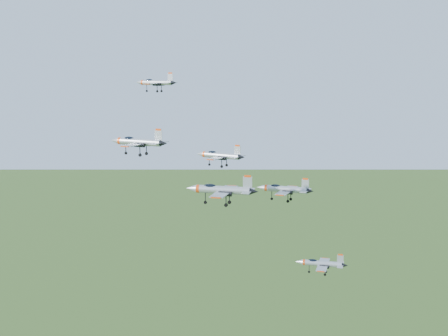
% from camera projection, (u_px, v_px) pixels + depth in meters
% --- Properties ---
extents(jet_lead, '(10.93, 9.03, 2.92)m').
position_uv_depth(jet_lead, '(155.00, 82.00, 144.75)').
color(jet_lead, '#A5ABB1').
extents(jet_left_high, '(11.53, 9.48, 3.09)m').
position_uv_depth(jet_left_high, '(220.00, 155.00, 129.49)').
color(jet_left_high, '#A5ABB1').
extents(jet_right_high, '(12.02, 9.92, 3.22)m').
position_uv_depth(jet_right_high, '(138.00, 142.00, 112.62)').
color(jet_right_high, '#A5ABB1').
extents(jet_left_low, '(11.93, 9.92, 3.19)m').
position_uv_depth(jet_left_low, '(284.00, 189.00, 125.38)').
color(jet_left_low, '#A5ABB1').
extents(jet_right_low, '(13.76, 11.61, 3.71)m').
position_uv_depth(jet_right_low, '(221.00, 190.00, 114.90)').
color(jet_right_low, '#A5ABB1').
extents(jet_trail, '(10.33, 8.73, 2.79)m').
position_uv_depth(jet_trail, '(321.00, 263.00, 122.84)').
color(jet_trail, '#A5ABB1').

